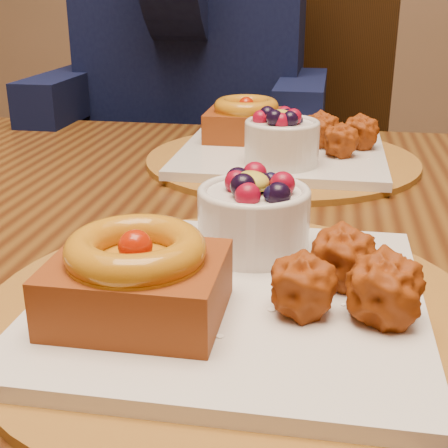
{
  "coord_description": "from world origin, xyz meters",
  "views": [
    {
      "loc": [
        0.14,
        -0.55,
        0.99
      ],
      "look_at": [
        0.06,
        -0.08,
        0.81
      ],
      "focal_mm": 50.0,
      "sensor_mm": 36.0,
      "label": 1
    }
  ],
  "objects": [
    {
      "name": "place_setting_far",
      "position": [
        0.08,
        0.3,
        0.78
      ],
      "size": [
        0.38,
        0.38,
        0.09
      ],
      "color": "brown",
      "rests_on": "dining_table"
    },
    {
      "name": "dining_table",
      "position": [
        0.08,
        0.09,
        0.68
      ],
      "size": [
        1.6,
        0.9,
        0.76
      ],
      "color": "#371A0A",
      "rests_on": "ground"
    },
    {
      "name": "place_setting_near",
      "position": [
        0.08,
        -0.13,
        0.78
      ],
      "size": [
        0.38,
        0.38,
        0.09
      ],
      "color": "brown",
      "rests_on": "dining_table"
    },
    {
      "name": "chair_far",
      "position": [
        0.03,
        0.86,
        0.54
      ],
      "size": [
        0.53,
        0.53,
        0.98
      ],
      "rotation": [
        0.0,
        0.0,
        -0.13
      ],
      "color": "black",
      "rests_on": "ground"
    },
    {
      "name": "diner",
      "position": [
        -0.13,
        0.7,
        0.92
      ],
      "size": [
        0.53,
        0.51,
        0.86
      ],
      "rotation": [
        0.0,
        0.0,
        0.19
      ],
      "color": "black",
      "rests_on": "ground"
    }
  ]
}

